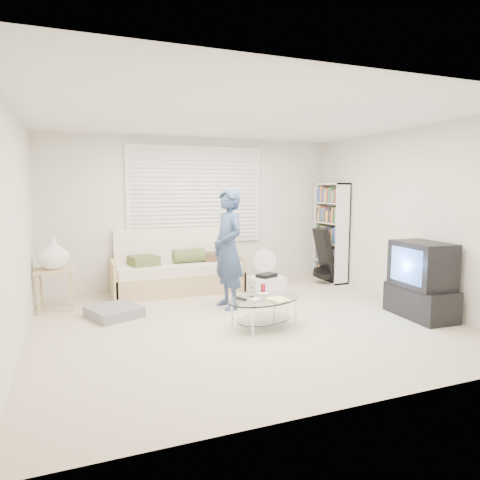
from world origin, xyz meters
name	(u,v)px	position (x,y,z in m)	size (l,w,h in m)	color
ground	(245,322)	(0.00, 0.00, 0.00)	(5.00, 5.00, 0.00)	#C0B395
room_shell	(231,191)	(0.00, 0.48, 1.63)	(5.02, 4.52, 2.51)	beige
window_blinds	(196,195)	(0.00, 2.20, 1.55)	(2.32, 0.08, 1.62)	silver
futon_sofa	(178,271)	(-0.41, 1.87, 0.33)	(2.08, 0.84, 1.02)	tan
grey_floor_pillow	(114,312)	(-1.51, 0.80, 0.07)	(0.59, 0.59, 0.13)	slate
side_table	(54,257)	(-2.22, 1.43, 0.74)	(0.51, 0.41, 1.00)	tan
bookshelf	(331,233)	(2.32, 1.67, 0.88)	(0.28, 0.74, 1.75)	white
guitar_case	(325,259)	(2.11, 1.52, 0.43)	(0.38, 0.36, 0.96)	black
floor_fan	(263,265)	(0.99, 1.63, 0.38)	(0.41, 0.27, 0.66)	white
storage_bin	(267,286)	(0.78, 1.03, 0.16)	(0.52, 0.37, 0.36)	white
tv_unit	(421,281)	(2.20, -0.63, 0.48)	(0.54, 0.93, 0.98)	black
coffee_table	(264,304)	(0.13, -0.29, 0.29)	(1.11, 0.87, 0.48)	silver
standing_person	(228,249)	(0.03, 0.69, 0.83)	(0.61, 0.40, 1.66)	navy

